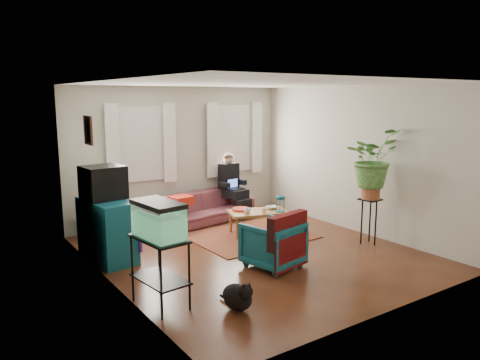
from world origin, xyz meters
TOP-DOWN VIEW (x-y plane):
  - floor at (0.00, 0.00)m, footprint 4.50×5.00m
  - ceiling at (0.00, 0.00)m, footprint 4.50×5.00m
  - wall_back at (0.00, 2.50)m, footprint 4.50×0.01m
  - wall_front at (0.00, -2.50)m, footprint 4.50×0.01m
  - wall_left at (-2.25, 0.00)m, footprint 0.01×5.00m
  - wall_right at (2.25, 0.00)m, footprint 0.01×5.00m
  - window_left at (-0.80, 2.48)m, footprint 1.08×0.04m
  - window_right at (1.25, 2.48)m, footprint 1.08×0.04m
  - curtains_left at (-0.80, 2.40)m, footprint 1.36×0.06m
  - curtains_right at (1.25, 2.40)m, footprint 1.36×0.06m
  - picture_frame at (-2.21, 0.85)m, footprint 0.04×0.32m
  - area_rug at (0.46, 0.77)m, footprint 2.03×1.63m
  - sofa at (0.30, 2.05)m, footprint 2.06×1.07m
  - seated_person at (1.00, 2.16)m, footprint 0.58×0.67m
  - side_table at (-1.65, 2.19)m, footprint 0.54×0.54m
  - table_lamp at (-1.65, 2.19)m, footprint 0.40×0.40m
  - dresser at (-1.99, 0.97)m, footprint 0.63×1.07m
  - crt_tv at (-1.98, 1.08)m, footprint 0.62×0.57m
  - aquarium_stand at (-2.00, -0.89)m, footprint 0.49×0.78m
  - aquarium at (-2.00, -0.89)m, footprint 0.44×0.71m
  - black_cat at (-1.33, -1.49)m, footprint 0.30×0.45m
  - armchair at (-0.13, -0.61)m, footprint 0.84×0.80m
  - serape_throw at (-0.07, -0.89)m, footprint 0.75×0.32m
  - coffee_table at (0.65, 0.78)m, footprint 1.15×0.86m
  - cup_a at (0.40, 0.76)m, footprint 0.15×0.15m
  - cup_b at (0.64, 0.60)m, footprint 0.12×0.12m
  - bowl at (0.94, 0.78)m, footprint 0.26×0.26m
  - snack_tray at (0.43, 1.00)m, footprint 0.40×0.40m
  - birdcage at (0.94, 0.53)m, footprint 0.21×0.21m
  - plant_stand at (1.85, -0.68)m, footprint 0.34×0.34m
  - potted_plant at (1.85, -0.68)m, footprint 0.92×0.81m

SIDE VIEW (x-z plane):
  - floor at x=0.00m, z-range -0.01..0.01m
  - area_rug at x=0.46m, z-range 0.00..0.01m
  - black_cat at x=-1.33m, z-range 0.00..0.38m
  - coffee_table at x=0.65m, z-range 0.00..0.43m
  - side_table at x=-1.65m, z-range 0.00..0.66m
  - armchair at x=-0.13m, z-range 0.00..0.73m
  - plant_stand at x=1.85m, z-range 0.00..0.76m
  - sofa at x=0.30m, z-range 0.00..0.77m
  - aquarium_stand at x=-2.00m, z-range 0.00..0.82m
  - snack_tray at x=0.43m, z-range 0.42..0.46m
  - bowl at x=0.94m, z-range 0.42..0.47m
  - dresser at x=-1.99m, z-range 0.00..0.92m
  - cup_b at x=0.64m, z-range 0.42..0.51m
  - cup_a at x=0.40m, z-range 0.42..0.52m
  - serape_throw at x=-0.07m, z-range 0.22..0.82m
  - birdcage at x=0.94m, z-range 0.42..0.72m
  - seated_person at x=1.00m, z-range 0.00..1.17m
  - table_lamp at x=-1.65m, z-range 0.64..1.25m
  - aquarium at x=-2.00m, z-range 0.82..1.25m
  - crt_tv at x=-1.98m, z-range 0.92..1.41m
  - potted_plant at x=1.85m, z-range 0.80..1.77m
  - wall_back at x=0.00m, z-range 0.00..2.60m
  - wall_front at x=0.00m, z-range 0.00..2.60m
  - wall_left at x=-2.25m, z-range 0.00..2.60m
  - wall_right at x=2.25m, z-range 0.00..2.60m
  - curtains_left at x=-0.80m, z-range 0.80..2.30m
  - curtains_right at x=1.25m, z-range 0.80..2.30m
  - window_left at x=-0.80m, z-range 0.86..2.24m
  - window_right at x=1.25m, z-range 0.86..2.24m
  - picture_frame at x=-2.21m, z-range 1.75..2.15m
  - ceiling at x=0.00m, z-range 2.60..2.60m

